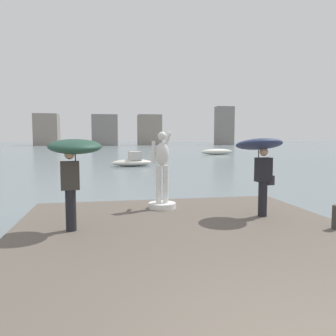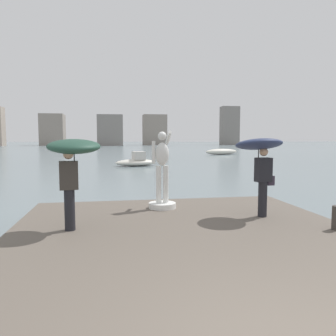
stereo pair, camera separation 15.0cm
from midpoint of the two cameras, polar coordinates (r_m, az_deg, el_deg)
name	(u,v)px [view 1 (the left image)]	position (r m, az deg, el deg)	size (l,w,h in m)	color
ground_plane	(119,157)	(42.47, -8.51, 1.91)	(400.00, 400.00, 0.00)	slate
pier	(214,274)	(5.55, 7.14, -17.77)	(7.44, 10.97, 0.40)	#60564C
statue_white_figure	(162,179)	(9.21, -1.50, -1.93)	(0.76, 0.94, 2.18)	white
onlooker_left	(74,156)	(7.22, -16.54, 2.04)	(1.24, 1.26, 1.99)	black
onlooker_right	(260,153)	(8.48, 15.16, 2.45)	(1.22, 1.24, 2.02)	black
boat_near	(133,161)	(28.25, -6.31, 1.17)	(3.73, 2.14, 1.24)	silver
boat_mid	(217,152)	(48.76, 8.38, 2.82)	(5.40, 2.47, 0.85)	silver
distant_skyline	(97,129)	(113.72, -12.29, 6.66)	(88.97, 13.27, 13.95)	#A89989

